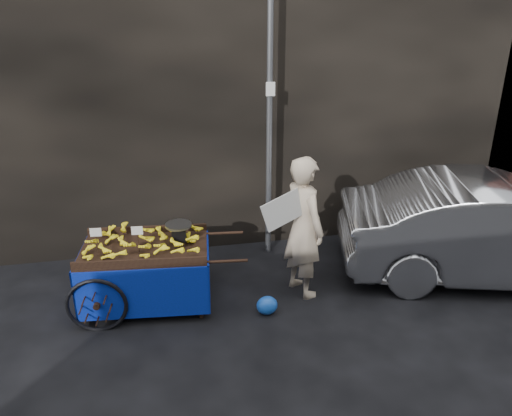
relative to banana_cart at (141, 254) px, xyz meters
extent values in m
plane|color=black|center=(1.50, -0.24, -0.69)|extent=(80.00, 80.00, 0.00)
cube|color=black|center=(0.50, 2.36, 1.81)|extent=(11.00, 2.00, 5.00)
cylinder|color=slate|center=(1.80, 1.06, 1.31)|extent=(0.08, 0.08, 4.00)
cube|color=white|center=(1.80, 1.01, 1.71)|extent=(0.12, 0.02, 0.18)
cube|color=black|center=(0.05, -0.01, 0.05)|extent=(1.56, 1.07, 0.06)
cube|color=black|center=(0.09, 0.43, 0.11)|extent=(1.47, 0.19, 0.09)
cube|color=black|center=(0.00, -0.44, 0.11)|extent=(1.47, 0.19, 0.09)
cube|color=black|center=(0.65, -0.44, -0.32)|extent=(0.05, 0.05, 0.74)
cube|color=black|center=(0.73, 0.30, -0.32)|extent=(0.05, 0.05, 0.74)
cylinder|color=black|center=(0.97, -0.47, 0.05)|extent=(0.46, 0.08, 0.04)
cylinder|color=black|center=(1.05, 0.26, 0.05)|extent=(0.46, 0.08, 0.04)
torus|color=black|center=(-0.51, -0.45, -0.37)|extent=(0.69, 0.12, 0.69)
torus|color=black|center=(-0.41, 0.54, -0.37)|extent=(0.69, 0.12, 0.69)
cylinder|color=black|center=(-0.46, 0.05, -0.37)|extent=(0.15, 1.03, 0.05)
cube|color=navy|center=(0.00, -0.47, -0.26)|extent=(1.51, 0.17, 0.63)
cube|color=navy|center=(0.10, 0.46, -0.26)|extent=(1.51, 0.17, 0.63)
cube|color=navy|center=(-0.70, 0.07, -0.26)|extent=(0.12, 0.96, 0.63)
cube|color=navy|center=(0.79, -0.08, -0.26)|extent=(0.12, 0.96, 0.63)
cube|color=black|center=(0.47, 0.00, 0.21)|extent=(0.18, 0.15, 0.15)
cylinder|color=silver|center=(0.47, 0.00, 0.34)|extent=(0.34, 0.34, 0.03)
cube|color=white|center=(-0.47, -0.05, 0.35)|extent=(0.13, 0.02, 0.10)
cube|color=white|center=(-0.01, -0.10, 0.35)|extent=(0.13, 0.02, 0.10)
imported|color=#C0AA8F|center=(1.97, -0.10, 0.22)|extent=(0.64, 0.77, 1.81)
cube|color=#B4B6AF|center=(1.67, -0.25, 0.53)|extent=(0.57, 0.15, 0.50)
ellipsoid|color=blue|center=(1.43, -0.52, -0.57)|extent=(0.25, 0.20, 0.23)
imported|color=silver|center=(4.63, -0.24, -0.01)|extent=(4.34, 2.45, 1.35)
camera|label=1|loc=(0.30, -5.42, 2.81)|focal=35.00mm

